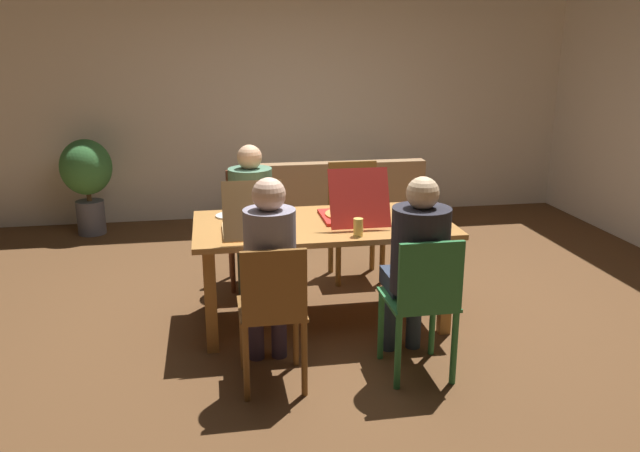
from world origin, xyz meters
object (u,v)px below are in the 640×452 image
(chair_0, at_px, (251,222))
(drinking_glass_1, at_px, (252,204))
(person_1, at_px, (269,264))
(drinking_glass_2, at_px, (259,206))
(pizza_box_0, at_px, (352,212))
(chair_2, at_px, (423,300))
(person_2, at_px, (417,257))
(couch, at_px, (333,204))
(chair_1, at_px, (273,309))
(plate_1, at_px, (230,215))
(drinking_glass_0, at_px, (358,227))
(chair_3, at_px, (354,217))
(person_0, at_px, (251,204))
(dining_table, at_px, (322,235))
(plate_0, at_px, (416,222))
(potted_plant, at_px, (87,175))
(pizza_box_1, at_px, (251,227))

(chair_0, relative_size, drinking_glass_1, 9.14)
(person_1, relative_size, drinking_glass_2, 8.71)
(pizza_box_0, bearing_deg, chair_2, -77.10)
(person_2, height_order, pizza_box_0, person_2)
(drinking_glass_2, bearing_deg, couch, 64.71)
(chair_1, xyz_separation_m, person_1, (0.00, 0.15, 0.22))
(plate_1, relative_size, drinking_glass_2, 1.43)
(chair_0, xyz_separation_m, drinking_glass_1, (-0.01, -0.51, 0.28))
(chair_1, distance_m, drinking_glass_0, 0.88)
(chair_3, xyz_separation_m, couch, (0.09, 1.38, -0.24))
(person_0, height_order, pizza_box_0, person_0)
(person_0, height_order, chair_3, person_0)
(chair_3, bearing_deg, dining_table, -116.26)
(chair_3, relative_size, drinking_glass_0, 8.33)
(chair_0, bearing_deg, person_1, -90.00)
(chair_0, height_order, person_1, person_1)
(chair_3, xyz_separation_m, drinking_glass_0, (-0.26, -1.25, 0.28))
(chair_0, relative_size, plate_0, 3.85)
(plate_1, bearing_deg, potted_plant, 121.33)
(chair_3, distance_m, pizza_box_1, 1.48)
(pizza_box_0, xyz_separation_m, drinking_glass_2, (-0.64, 0.24, 0.02))
(person_1, height_order, pizza_box_1, person_1)
(chair_3, bearing_deg, pizza_box_1, -130.92)
(drinking_glass_0, bearing_deg, pizza_box_1, 167.64)
(drinking_glass_0, distance_m, potted_plant, 3.68)
(plate_1, distance_m, drinking_glass_0, 1.03)
(person_1, bearing_deg, drinking_glass_1, 90.73)
(person_1, bearing_deg, chair_3, 61.78)
(person_1, height_order, pizza_box_0, person_1)
(dining_table, height_order, person_0, person_0)
(chair_3, bearing_deg, drinking_glass_1, -151.32)
(plate_0, bearing_deg, drinking_glass_2, 158.60)
(chair_1, xyz_separation_m, drinking_glass_0, (0.62, 0.55, 0.29))
(dining_table, xyz_separation_m, drinking_glass_2, (-0.42, 0.26, 0.17))
(chair_2, height_order, drinking_glass_1, chair_2)
(plate_0, height_order, potted_plant, potted_plant)
(drinking_glass_1, relative_size, drinking_glass_2, 0.71)
(person_2, bearing_deg, person_0, 119.69)
(plate_0, height_order, drinking_glass_1, drinking_glass_1)
(chair_3, bearing_deg, chair_0, 178.74)
(chair_0, xyz_separation_m, person_2, (0.89, -1.70, 0.21))
(drinking_glass_0, bearing_deg, person_0, 118.95)
(chair_1, distance_m, potted_plant, 3.83)
(chair_2, distance_m, drinking_glass_0, 0.69)
(dining_table, distance_m, chair_1, 1.03)
(pizza_box_1, bearing_deg, person_0, 86.22)
(person_2, bearing_deg, drinking_glass_0, 121.60)
(person_1, distance_m, plate_0, 1.25)
(person_1, height_order, couch, person_1)
(plate_1, height_order, drinking_glass_0, drinking_glass_0)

